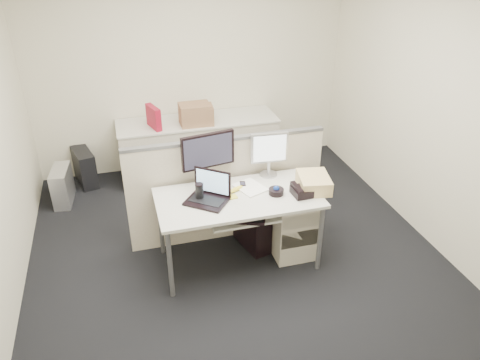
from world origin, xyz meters
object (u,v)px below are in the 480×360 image
object	(u,v)px
desk	(238,203)
desk_phone	(305,191)
laptop	(206,189)
monitor_main	(208,159)

from	to	relation	value
desk	desk_phone	xyz separation A→B (m)	(0.60, -0.13, 0.10)
desk	laptop	world-z (taller)	laptop
laptop	desk_phone	distance (m)	0.91
monitor_main	laptop	distance (m)	0.37
desk_phone	monitor_main	bearing A→B (deg)	147.63
monitor_main	desk	bearing A→B (deg)	-67.56
desk	monitor_main	bearing A→B (deg)	122.38
laptop	desk_phone	xyz separation A→B (m)	(0.90, -0.11, -0.10)
laptop	desk_phone	size ratio (longest dim) A/B	1.57
monitor_main	laptop	xyz separation A→B (m)	(-0.10, -0.34, -0.12)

